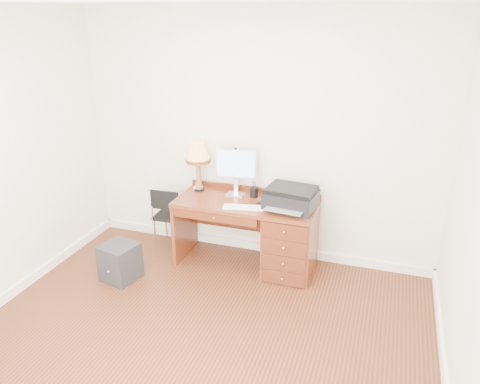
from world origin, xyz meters
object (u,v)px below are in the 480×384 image
(monitor, at_px, (236,166))
(printer, at_px, (291,198))
(chair, at_px, (169,212))
(desk, at_px, (275,234))
(phone, at_px, (198,185))
(equipment_box, at_px, (120,262))
(leg_lamp, at_px, (198,155))

(monitor, distance_m, printer, 0.71)
(printer, xyz_separation_m, chair, (-1.43, 0.06, -0.39))
(desk, bearing_deg, chair, 178.35)
(phone, xyz_separation_m, chair, (-0.32, -0.12, -0.33))
(phone, bearing_deg, desk, -11.82)
(chair, bearing_deg, equipment_box, -107.87)
(printer, height_order, phone, printer)
(phone, height_order, equipment_box, phone)
(monitor, distance_m, leg_lamp, 0.45)
(phone, xyz_separation_m, equipment_box, (-0.53, -0.88, -0.61))
(monitor, relative_size, equipment_box, 1.30)
(printer, bearing_deg, monitor, 171.09)
(monitor, height_order, leg_lamp, leg_lamp)
(monitor, bearing_deg, desk, -28.52)
(phone, bearing_deg, equipment_box, -123.25)
(desk, relative_size, chair, 1.93)
(leg_lamp, distance_m, phone, 0.36)
(monitor, xyz_separation_m, leg_lamp, (-0.44, -0.02, 0.09))
(desk, relative_size, leg_lamp, 2.68)
(printer, distance_m, equipment_box, 1.90)
(monitor, relative_size, chair, 0.66)
(desk, relative_size, phone, 8.27)
(printer, xyz_separation_m, phone, (-1.11, 0.18, -0.06))
(leg_lamp, distance_m, chair, 0.78)
(monitor, distance_m, chair, 0.99)
(desk, relative_size, monitor, 2.94)
(leg_lamp, bearing_deg, desk, -8.55)
(printer, relative_size, leg_lamp, 0.97)
(desk, distance_m, leg_lamp, 1.20)
(phone, bearing_deg, monitor, -2.31)
(desk, xyz_separation_m, chair, (-1.27, 0.04, 0.06))
(printer, bearing_deg, phone, 177.27)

